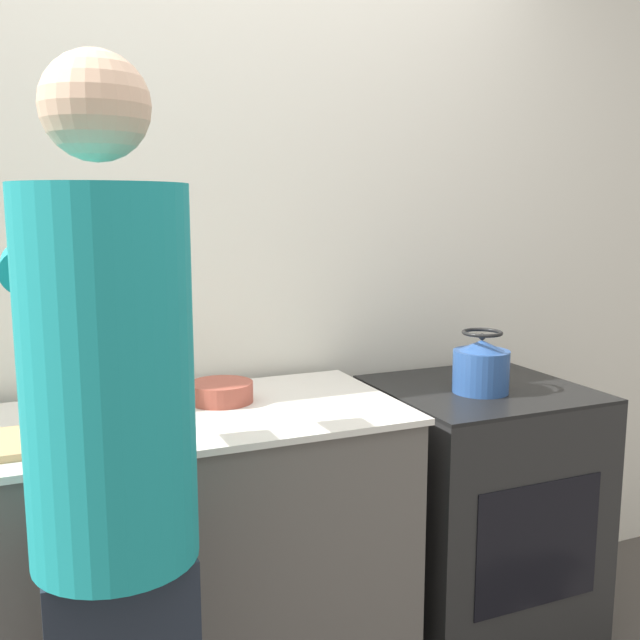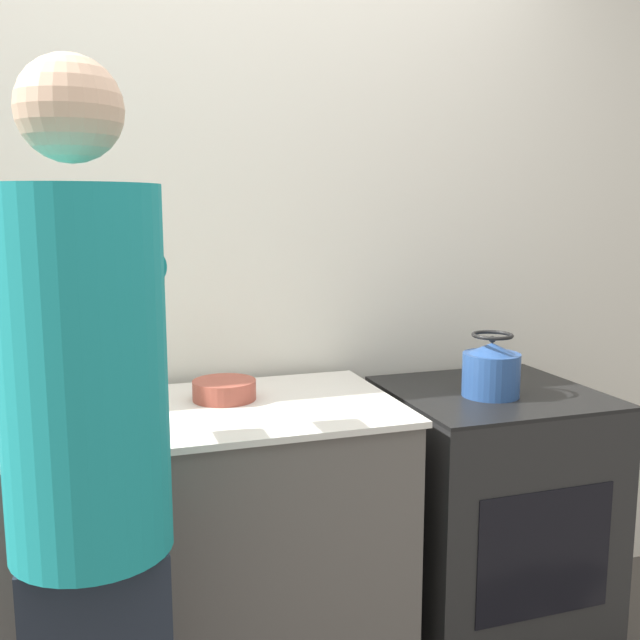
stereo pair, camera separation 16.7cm
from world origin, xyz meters
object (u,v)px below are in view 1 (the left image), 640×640
Objects in this scene: person at (113,491)px; bowl_prep at (221,392)px; knife at (87,429)px; oven at (477,517)px; kettle at (481,366)px; cutting_board at (68,437)px.

person reaches higher than bowl_prep.
bowl_prep is (0.39, 0.18, 0.01)m from knife.
oven is at bearing 24.21° from person.
kettle reaches higher than bowl_prep.
cutting_board is at bearing -156.62° from bowl_prep.
knife is at bearing -174.65° from oven.
oven is 1.46m from person.
kettle is at bearing 22.96° from person.
kettle is at bearing 3.20° from cutting_board.
cutting_board is at bearing -154.54° from knife.
kettle is at bearing -8.15° from bowl_prep.
cutting_board is 1.77× the size of kettle.
oven is at bearing 49.78° from kettle.
oven is 1.35m from knife.
kettle reaches higher than knife.
bowl_prep is at bearing 175.56° from oven.
cutting_board is 1.26m from kettle.
oven is 1.01m from bowl_prep.
cutting_board is 0.05m from knife.
knife is at bearing -154.58° from bowl_prep.
kettle is 0.83m from bowl_prep.
oven is 0.54m from kettle.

